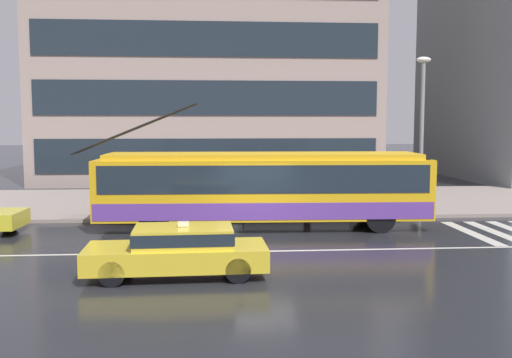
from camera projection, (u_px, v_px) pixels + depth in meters
name	position (u px, v px, depth m)	size (l,w,h in m)	color
ground_plane	(257.00, 243.00, 18.59)	(160.00, 160.00, 0.00)	#23242A
sidewalk_slab	(242.00, 201.00, 27.75)	(80.00, 10.00, 0.14)	gray
crosswalk_stripe_edge_near	(471.00, 233.00, 20.29)	(0.44, 4.40, 0.01)	beige
crosswalk_stripe_inner_a	(496.00, 232.00, 20.36)	(0.44, 4.40, 0.01)	beige
lane_centre_line	(261.00, 251.00, 17.40)	(72.00, 0.14, 0.01)	silver
trolleybus	(264.00, 187.00, 21.09)	(12.85, 2.88, 4.56)	#EEAF18
taxi_oncoming_near	(179.00, 249.00, 14.56)	(4.58, 1.88, 1.39)	yellow
bus_shelter	(194.00, 167.00, 24.44)	(4.30, 1.84, 2.41)	gray
pedestrian_at_shelter	(199.00, 174.00, 23.69)	(1.31, 1.31, 1.98)	black
pedestrian_approaching_curb	(161.00, 172.00, 23.96)	(1.55, 1.55, 2.04)	black
pedestrian_walking_past	(356.00, 173.00, 24.45)	(1.16, 1.16, 1.98)	#464943
pedestrian_waiting_by_pole	(306.00, 176.00, 23.40)	(1.35, 1.35, 1.97)	#4E4044
street_lamp	(422.00, 121.00, 23.38)	(0.60, 0.32, 6.34)	gray
office_tower_corner_left	(208.00, 52.00, 40.44)	(21.77, 14.09, 17.51)	#A48F86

